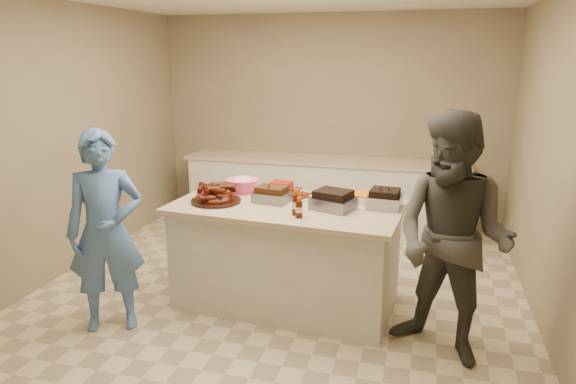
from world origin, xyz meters
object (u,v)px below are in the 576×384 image
(bbq_bottle_b, at_px, (296,214))
(guest_blue, at_px, (115,325))
(bbq_bottle_a, at_px, (299,217))
(mustard_bottle, at_px, (278,197))
(plastic_cup, at_px, (228,189))
(coleslaw_bowl, at_px, (243,192))
(island, at_px, (287,302))
(rib_platter, at_px, (216,202))
(guest_gray, at_px, (442,354))
(roasting_pan, at_px, (384,208))

(bbq_bottle_b, height_order, guest_blue, bbq_bottle_b)
(bbq_bottle_a, height_order, mustard_bottle, bbq_bottle_a)
(mustard_bottle, relative_size, plastic_cup, 1.26)
(coleslaw_bowl, xyz_separation_m, plastic_cup, (-0.18, 0.06, -0.00))
(island, distance_m, plastic_cup, 1.21)
(rib_platter, height_order, guest_blue, rib_platter)
(bbq_bottle_b, height_order, guest_gray, bbq_bottle_b)
(bbq_bottle_b, xyz_separation_m, plastic_cup, (-0.84, 0.61, 0.00))
(bbq_bottle_a, bearing_deg, rib_platter, 163.79)
(bbq_bottle_a, distance_m, mustard_bottle, 0.64)
(bbq_bottle_b, xyz_separation_m, guest_blue, (-1.43, -0.51, -0.93))
(island, relative_size, coleslaw_bowl, 6.24)
(rib_platter, height_order, mustard_bottle, rib_platter)
(island, relative_size, bbq_bottle_a, 11.59)
(bbq_bottle_b, bearing_deg, bbq_bottle_a, -59.48)
(mustard_bottle, bearing_deg, coleslaw_bowl, 167.91)
(plastic_cup, bearing_deg, guest_gray, -22.56)
(rib_platter, relative_size, bbq_bottle_a, 2.60)
(mustard_bottle, distance_m, plastic_cup, 0.56)
(roasting_pan, bearing_deg, guest_gray, -44.78)
(coleslaw_bowl, relative_size, plastic_cup, 3.25)
(rib_platter, height_order, coleslaw_bowl, coleslaw_bowl)
(coleslaw_bowl, distance_m, bbq_bottle_b, 0.86)
(island, height_order, mustard_bottle, mustard_bottle)
(coleslaw_bowl, height_order, bbq_bottle_b, coleslaw_bowl)
(plastic_cup, bearing_deg, mustard_bottle, -14.32)
(rib_platter, bearing_deg, island, 8.13)
(bbq_bottle_a, bearing_deg, guest_blue, -163.31)
(bbq_bottle_a, bearing_deg, island, 120.83)
(roasting_pan, relative_size, guest_blue, 0.17)
(guest_gray, bearing_deg, guest_blue, -146.83)
(roasting_pan, distance_m, guest_gray, 1.24)
(coleslaw_bowl, bearing_deg, plastic_cup, 161.10)
(coleslaw_bowl, relative_size, bbq_bottle_a, 1.86)
(bbq_bottle_a, xyz_separation_m, guest_blue, (-1.47, -0.44, -0.93))
(rib_platter, bearing_deg, bbq_bottle_b, -12.14)
(roasting_pan, xyz_separation_m, guest_gray, (0.53, -0.62, -0.93))
(bbq_bottle_b, bearing_deg, plastic_cup, 143.86)
(bbq_bottle_b, bearing_deg, roasting_pan, 29.82)
(roasting_pan, height_order, mustard_bottle, mustard_bottle)
(mustard_bottle, distance_m, guest_gray, 1.90)
(island, height_order, guest_gray, island)
(roasting_pan, xyz_separation_m, plastic_cup, (-1.51, 0.23, 0.00))
(bbq_bottle_b, height_order, plastic_cup, bbq_bottle_b)
(island, bearing_deg, plastic_cup, 156.92)
(island, bearing_deg, guest_gray, -15.38)
(bbq_bottle_a, bearing_deg, mustard_bottle, 121.51)
(mustard_bottle, bearing_deg, island, -57.49)
(rib_platter, relative_size, guest_blue, 0.27)
(bbq_bottle_b, xyz_separation_m, mustard_bottle, (-0.29, 0.47, 0.00))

